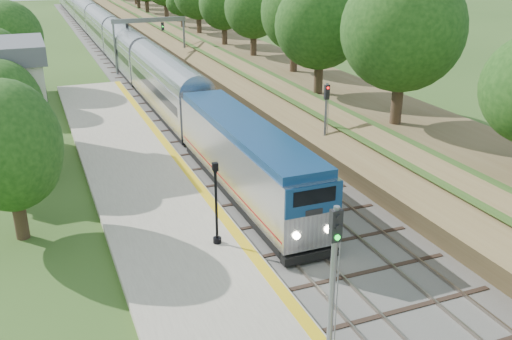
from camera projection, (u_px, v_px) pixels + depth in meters
name	position (u px, v px, depth m)	size (l,w,h in m)	color
trackbed	(140.00, 64.00, 70.44)	(9.50, 170.00, 0.28)	#4C4944
platform	(167.00, 223.00, 29.92)	(6.40, 68.00, 0.38)	gray
yellow_stripe	(218.00, 211.00, 30.83)	(0.55, 68.00, 0.01)	gold
embankment	(204.00, 45.00, 72.64)	(10.64, 170.00, 11.70)	brown
signal_gantry	(149.00, 30.00, 64.53)	(8.40, 0.38, 6.20)	slate
trees_behind_platform	(31.00, 132.00, 30.28)	(7.82, 53.32, 7.21)	#332316
train	(104.00, 32.00, 82.39)	(2.85, 134.05, 4.19)	black
lamppost_far	(216.00, 208.00, 26.86)	(0.41, 0.41, 4.13)	black
signal_platform	(333.00, 275.00, 17.80)	(0.36, 0.29, 6.15)	slate
signal_farside	(326.00, 118.00, 36.05)	(0.31, 0.25, 5.70)	slate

